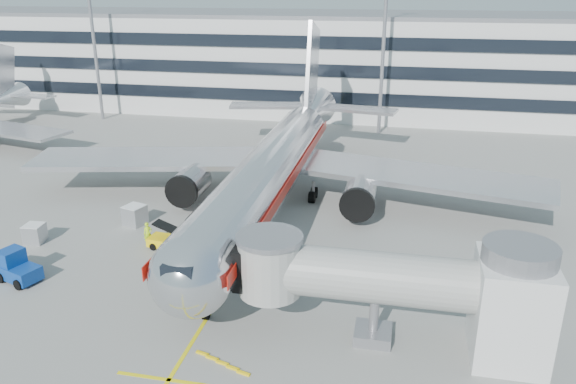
% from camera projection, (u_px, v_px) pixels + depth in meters
% --- Properties ---
extents(ground, '(180.00, 180.00, 0.00)m').
position_uv_depth(ground, '(242.00, 262.00, 43.04)').
color(ground, gray).
rests_on(ground, ground).
extents(lead_in_line, '(0.25, 70.00, 0.01)m').
position_uv_depth(lead_in_line, '(272.00, 213.00, 52.20)').
color(lead_in_line, yellow).
rests_on(lead_in_line, ground).
extents(stop_bar, '(6.00, 0.25, 0.01)m').
position_uv_depth(stop_bar, '(169.00, 380.00, 30.20)').
color(stop_bar, yellow).
rests_on(stop_bar, ground).
extents(main_jet, '(50.95, 48.70, 16.06)m').
position_uv_depth(main_jet, '(276.00, 164.00, 52.30)').
color(main_jet, silver).
rests_on(main_jet, ground).
extents(jet_bridge, '(17.80, 4.50, 7.00)m').
position_uv_depth(jet_bridge, '(406.00, 285.00, 32.00)').
color(jet_bridge, silver).
rests_on(jet_bridge, ground).
extents(terminal, '(150.00, 24.25, 15.60)m').
position_uv_depth(terminal, '(338.00, 61.00, 93.44)').
color(terminal, silver).
rests_on(terminal, ground).
extents(light_mast_west, '(2.40, 1.20, 25.45)m').
position_uv_depth(light_mast_west, '(91.00, 20.00, 83.09)').
color(light_mast_west, gray).
rests_on(light_mast_west, ground).
extents(light_mast_centre, '(2.40, 1.20, 25.45)m').
position_uv_depth(light_mast_centre, '(385.00, 24.00, 74.80)').
color(light_mast_centre, gray).
rests_on(light_mast_centre, ground).
extents(belt_loader, '(4.72, 2.07, 2.22)m').
position_uv_depth(belt_loader, '(175.00, 242.00, 44.87)').
color(belt_loader, yellow).
rests_on(belt_loader, ground).
extents(baggage_tug, '(3.48, 2.75, 2.31)m').
position_uv_depth(baggage_tug, '(17.00, 268.00, 40.03)').
color(baggage_tug, navy).
rests_on(baggage_tug, ground).
extents(cargo_container_left, '(1.59, 1.59, 1.57)m').
position_uv_depth(cargo_container_left, '(35.00, 233.00, 46.00)').
color(cargo_container_left, '#A6A8AD').
rests_on(cargo_container_left, ground).
extents(cargo_container_right, '(2.06, 2.06, 1.76)m').
position_uv_depth(cargo_container_right, '(135.00, 215.00, 49.37)').
color(cargo_container_right, '#A6A8AD').
rests_on(cargo_container_right, ground).
extents(cargo_container_front, '(1.45, 1.45, 1.52)m').
position_uv_depth(cargo_container_front, '(5.00, 264.00, 41.04)').
color(cargo_container_front, '#A6A8AD').
rests_on(cargo_container_front, ground).
extents(ramp_worker, '(0.84, 0.80, 1.94)m').
position_uv_depth(ramp_worker, '(148.00, 234.00, 45.50)').
color(ramp_worker, '#BBEF19').
rests_on(ramp_worker, ground).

